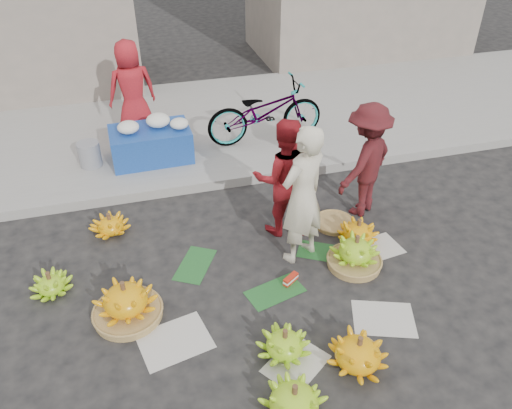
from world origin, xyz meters
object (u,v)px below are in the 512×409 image
object	(u,v)px
vendor_cream	(303,196)
flower_table	(151,142)
bicycle	(265,112)
banana_bunch_4	(355,253)
banana_bunch_0	(126,302)

from	to	relation	value
vendor_cream	flower_table	distance (m)	3.16
vendor_cream	bicycle	size ratio (longest dim) A/B	0.89
bicycle	flower_table	bearing A→B (deg)	92.22
banana_bunch_4	flower_table	xyz separation A→B (m)	(-2.08, 3.10, 0.22)
vendor_cream	bicycle	xyz separation A→B (m)	(0.41, 2.88, -0.24)
banana_bunch_0	flower_table	xyz separation A→B (m)	(0.61, 3.21, 0.20)
banana_bunch_0	flower_table	size ratio (longest dim) A/B	0.58
banana_bunch_4	vendor_cream	world-z (taller)	vendor_cream
banana_bunch_0	vendor_cream	size ratio (longest dim) A/B	0.41
banana_bunch_4	bicycle	xyz separation A→B (m)	(-0.17, 3.24, 0.45)
banana_bunch_0	banana_bunch_4	size ratio (longest dim) A/B	1.00
vendor_cream	bicycle	distance (m)	2.92
banana_bunch_0	vendor_cream	world-z (taller)	vendor_cream
banana_bunch_0	flower_table	distance (m)	3.27
banana_bunch_0	flower_table	world-z (taller)	flower_table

